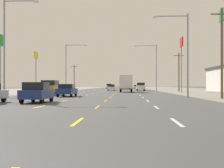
% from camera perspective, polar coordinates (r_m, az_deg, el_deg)
% --- Properties ---
extents(ground_plane, '(572.00, 572.00, 0.00)m').
position_cam_1_polar(ground_plane, '(70.13, -0.19, -1.32)').
color(ground_plane, '#4C4C4F').
extents(lot_apron_left, '(28.00, 440.00, 0.01)m').
position_cam_1_polar(lot_apron_left, '(75.52, -19.30, -1.23)').
color(lot_apron_left, gray).
rests_on(lot_apron_left, ground).
extents(lot_apron_right, '(28.00, 440.00, 0.01)m').
position_cam_1_polar(lot_apron_right, '(73.20, 19.55, -1.26)').
color(lot_apron_right, gray).
rests_on(lot_apron_right, ground).
extents(lane_markings, '(10.64, 227.60, 0.01)m').
position_cam_1_polar(lane_markings, '(108.59, 0.82, -0.94)').
color(lane_markings, white).
rests_on(lane_markings, ground).
extents(hatchback_inner_left_near, '(1.72, 3.90, 1.54)m').
position_cam_1_polar(hatchback_inner_left_near, '(24.32, -13.56, -1.47)').
color(hatchback_inner_left_near, navy).
rests_on(hatchback_inner_left_near, ground).
extents(sedan_inner_left_mid, '(1.80, 4.50, 1.46)m').
position_cam_1_polar(sedan_inner_left_mid, '(36.86, -8.23, -1.10)').
color(sedan_inner_left_mid, navy).
rests_on(sedan_inner_left_mid, ground).
extents(suv_far_left_midfar, '(1.98, 4.90, 1.98)m').
position_cam_1_polar(suv_far_left_midfar, '(42.85, -11.24, -0.62)').
color(suv_far_left_midfar, '#B28C33').
rests_on(suv_far_left_midfar, ground).
extents(box_truck_inner_right_far, '(2.40, 7.20, 3.23)m').
position_cam_1_polar(box_truck_inner_right_far, '(60.63, 2.58, 0.25)').
color(box_truck_inner_right_far, '#B28C33').
rests_on(box_truck_inner_right_far, ground).
extents(suv_far_right_farther, '(1.98, 4.90, 1.98)m').
position_cam_1_polar(suv_far_right_farther, '(76.02, 5.27, -0.46)').
color(suv_far_right_farther, white).
rests_on(suv_far_right_farther, ground).
extents(hatchback_center_turn_farthest, '(1.72, 3.90, 1.54)m').
position_cam_1_polar(hatchback_center_turn_farthest, '(76.62, -0.11, -0.65)').
color(hatchback_center_turn_farthest, white).
rests_on(hatchback_center_turn_farthest, ground).
extents(hatchback_inner_right_distant_a, '(1.72, 3.90, 1.54)m').
position_cam_1_polar(hatchback_inner_right_distant_a, '(112.95, 2.58, -0.52)').
color(hatchback_inner_right_distant_a, '#4C196B').
rests_on(hatchback_inner_right_distant_a, ground).
extents(sedan_far_right_distant_b, '(1.80, 4.50, 1.46)m').
position_cam_1_polar(sedan_far_right_distant_b, '(117.26, 4.47, -0.52)').
color(sedan_far_right_distant_b, white).
rests_on(sedan_far_right_distant_b, ground).
extents(suv_inner_left_distant_c, '(1.98, 4.90, 1.98)m').
position_cam_1_polar(suv_inner_left_distant_c, '(126.06, -0.54, -0.38)').
color(suv_inner_left_distant_c, silver).
rests_on(suv_inner_left_distant_c, ground).
extents(pole_sign_left_row_1, '(0.24, 1.80, 9.00)m').
position_cam_1_polar(pole_sign_left_row_1, '(49.88, -19.77, 5.96)').
color(pole_sign_left_row_1, gray).
rests_on(pole_sign_left_row_1, ground).
extents(pole_sign_left_row_2, '(0.24, 2.42, 8.56)m').
position_cam_1_polar(pole_sign_left_row_2, '(68.98, -13.74, 4.16)').
color(pole_sign_left_row_2, gray).
rests_on(pole_sign_left_row_2, ground).
extents(pole_sign_right_row_1, '(0.24, 2.32, 10.96)m').
position_cam_1_polar(pole_sign_right_row_1, '(41.89, 19.54, 9.40)').
color(pole_sign_right_row_1, gray).
rests_on(pole_sign_right_row_1, ground).
extents(pole_sign_right_row_2, '(0.24, 2.77, 10.65)m').
position_cam_1_polar(pole_sign_right_row_2, '(62.90, 12.58, 6.18)').
color(pole_sign_right_row_2, gray).
rests_on(pole_sign_right_row_2, ground).
extents(streetlight_left_row_0, '(3.93, 0.26, 10.98)m').
position_cam_1_polar(streetlight_left_row_0, '(36.96, -18.60, 7.46)').
color(streetlight_left_row_0, gray).
rests_on(streetlight_left_row_0, ground).
extents(streetlight_right_row_0, '(3.93, 0.26, 9.11)m').
position_cam_1_polar(streetlight_right_row_0, '(34.92, 13.05, 6.30)').
color(streetlight_right_row_0, gray).
rests_on(streetlight_right_row_0, ground).
extents(streetlight_left_row_1, '(4.87, 0.26, 10.65)m').
position_cam_1_polar(streetlight_left_row_1, '(70.99, -8.03, 3.70)').
color(streetlight_left_row_1, gray).
rests_on(streetlight_left_row_1, ground).
extents(streetlight_right_row_1, '(5.03, 0.26, 10.39)m').
position_cam_1_polar(streetlight_right_row_1, '(70.02, 7.69, 3.66)').
color(streetlight_right_row_1, gray).
rests_on(streetlight_right_row_1, ground).
extents(utility_pole_right_row_0, '(2.20, 0.26, 8.93)m').
position_cam_1_polar(utility_pole_right_row_0, '(32.65, 19.46, 5.66)').
color(utility_pole_right_row_0, brown).
rests_on(utility_pole_right_row_0, ground).
extents(utility_pole_right_row_1, '(2.20, 0.26, 8.28)m').
position_cam_1_polar(utility_pole_right_row_1, '(68.05, 12.14, 2.30)').
color(utility_pole_right_row_1, brown).
rests_on(utility_pole_right_row_1, ground).
extents(utility_pole_left_row_2, '(2.20, 0.26, 8.17)m').
position_cam_1_polar(utility_pole_left_row_2, '(104.49, -6.94, 1.37)').
color(utility_pole_left_row_2, brown).
rests_on(utility_pole_left_row_2, ground).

